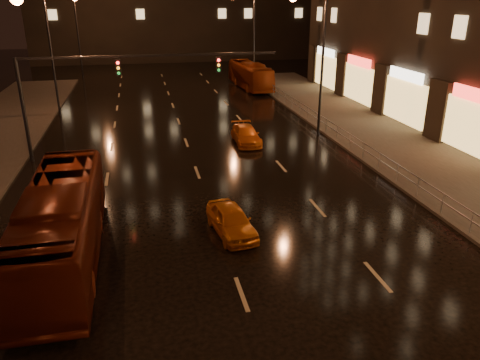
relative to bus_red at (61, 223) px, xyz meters
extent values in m
plane|color=black|center=(6.09, 12.30, -1.48)|extent=(140.00, 140.00, 0.00)
cube|color=#38332D|center=(19.59, 7.30, -1.41)|extent=(7.00, 70.00, 0.15)
cylinder|color=black|center=(-3.51, 12.30, 1.62)|extent=(0.22, 0.22, 6.20)
cube|color=black|center=(4.09, 12.30, 4.62)|extent=(15.20, 0.14, 0.14)
cube|color=black|center=(2.09, 12.30, 3.97)|extent=(0.32, 0.18, 0.95)
cube|color=black|center=(8.09, 12.30, 3.97)|extent=(0.32, 0.18, 0.95)
sphere|color=#FF1E19|center=(2.09, 12.18, 4.27)|extent=(0.18, 0.18, 0.18)
cylinder|color=#99999E|center=(16.29, 36.30, -0.83)|extent=(0.04, 0.04, 1.00)
cube|color=#99999E|center=(16.29, 10.30, -0.38)|extent=(0.05, 56.00, 0.05)
cube|color=#99999E|center=(16.29, 10.30, -0.78)|extent=(0.05, 56.00, 0.05)
imported|color=#5C1C0D|center=(0.00, 0.00, 0.00)|extent=(2.61, 10.68, 2.97)
imported|color=#8C320E|center=(15.09, 33.49, -0.11)|extent=(2.96, 9.99, 2.74)
imported|color=orange|center=(6.59, 0.64, -0.88)|extent=(1.91, 3.73, 1.21)
imported|color=orange|center=(10.09, 13.32, -0.91)|extent=(1.70, 4.02, 1.16)
camera|label=1|loc=(3.26, -16.70, 7.89)|focal=35.00mm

